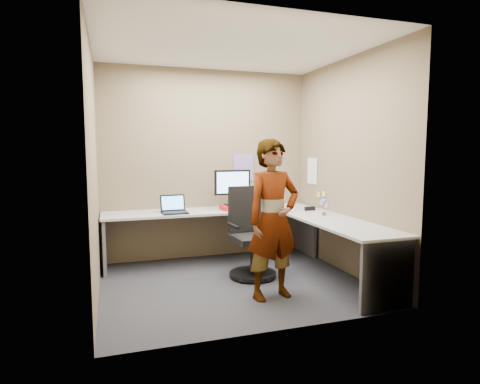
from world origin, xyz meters
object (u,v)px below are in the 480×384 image
object	(u,v)px
monitor	(233,184)
office_chair	(251,241)
desk	(257,226)
person	(273,219)

from	to	relation	value
monitor	office_chair	xyz separation A→B (m)	(0.02, -0.71, -0.64)
desk	office_chair	size ratio (longest dim) A/B	2.74
desk	monitor	size ratio (longest dim) A/B	5.76
office_chair	person	world-z (taller)	person
monitor	person	world-z (taller)	person
desk	person	xyz separation A→B (m)	(-0.17, -0.93, 0.25)
monitor	desk	bearing A→B (deg)	-76.04
desk	person	bearing A→B (deg)	-100.32
monitor	office_chair	size ratio (longest dim) A/B	0.48
desk	monitor	xyz separation A→B (m)	(-0.17, 0.54, 0.50)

